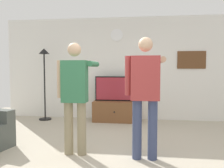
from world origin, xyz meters
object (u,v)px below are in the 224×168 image
(television, at_px, (116,89))
(tv_stand, at_px, (116,111))
(person_standing_nearer_lamp, at_px, (75,92))
(person_standing_nearer_couch, at_px, (145,90))
(framed_picture, at_px, (191,60))
(floor_lamp, at_px, (44,69))
(wall_clock, at_px, (117,35))

(television, bearing_deg, tv_stand, -90.00)
(person_standing_nearer_lamp, xyz_separation_m, person_standing_nearer_couch, (1.08, -0.05, 0.05))
(tv_stand, height_order, television, television)
(television, distance_m, person_standing_nearer_lamp, 2.47)
(television, height_order, framed_picture, framed_picture)
(television, distance_m, person_standing_nearer_couch, 2.60)
(person_standing_nearer_couch, bearing_deg, floor_lamp, 137.54)
(television, xyz_separation_m, floor_lamp, (-1.87, -0.12, 0.51))
(person_standing_nearer_couch, bearing_deg, television, 106.15)
(floor_lamp, height_order, person_standing_nearer_couch, floor_lamp)
(tv_stand, relative_size, person_standing_nearer_lamp, 0.64)
(wall_clock, height_order, person_standing_nearer_lamp, wall_clock)
(tv_stand, height_order, floor_lamp, floor_lamp)
(person_standing_nearer_lamp, bearing_deg, floor_lamp, 123.05)
(tv_stand, height_order, framed_picture, framed_picture)
(tv_stand, relative_size, person_standing_nearer_couch, 0.62)
(framed_picture, height_order, floor_lamp, floor_lamp)
(tv_stand, relative_size, television, 1.06)
(television, relative_size, wall_clock, 3.34)
(tv_stand, height_order, person_standing_nearer_lamp, person_standing_nearer_lamp)
(tv_stand, distance_m, wall_clock, 2.00)
(person_standing_nearer_lamp, height_order, person_standing_nearer_couch, person_standing_nearer_couch)
(wall_clock, relative_size, framed_picture, 0.45)
(person_standing_nearer_couch, bearing_deg, wall_clock, 104.78)
(television, height_order, person_standing_nearer_lamp, person_standing_nearer_lamp)
(wall_clock, bearing_deg, floor_lamp, -169.08)
(tv_stand, bearing_deg, person_standing_nearer_couch, -73.56)
(television, relative_size, framed_picture, 1.50)
(framed_picture, relative_size, person_standing_nearer_couch, 0.39)
(floor_lamp, distance_m, person_standing_nearer_lamp, 2.79)
(television, relative_size, person_standing_nearer_couch, 0.59)
(floor_lamp, bearing_deg, wall_clock, 10.92)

